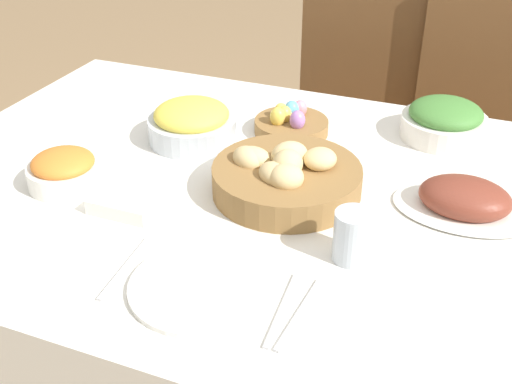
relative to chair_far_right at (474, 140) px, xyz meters
name	(u,v)px	position (x,y,z in m)	size (l,w,h in m)	color
dining_table	(259,316)	(-0.40, -0.90, -0.15)	(1.60, 1.12, 0.75)	silver
chair_far_right	(474,140)	(0.00, 0.00, 0.00)	(0.45, 0.45, 0.99)	brown
chair_far_center	(349,120)	(-0.42, 0.00, 0.00)	(0.44, 0.44, 0.99)	brown
bread_basket	(285,177)	(-0.34, -0.90, 0.27)	(0.32, 0.32, 0.11)	olive
egg_basket	(291,124)	(-0.43, -0.62, 0.25)	(0.19, 0.19, 0.08)	olive
ham_platter	(464,200)	(0.02, -0.83, 0.25)	(0.29, 0.20, 0.08)	white
green_salad_bowl	(445,121)	(-0.07, -0.50, 0.27)	(0.21, 0.21, 0.10)	white
carrot_bowl	(64,170)	(-0.80, -1.04, 0.26)	(0.16, 0.16, 0.08)	white
pineapple_bowl	(192,123)	(-0.64, -0.75, 0.27)	(0.22, 0.22, 0.10)	silver
dinner_plate	(200,286)	(-0.37, -1.25, 0.23)	(0.25, 0.25, 0.01)	white
fork	(126,267)	(-0.52, -1.25, 0.23)	(0.02, 0.19, 0.00)	silver
knife	(282,309)	(-0.22, -1.25, 0.23)	(0.02, 0.19, 0.00)	silver
spoon	(299,314)	(-0.19, -1.25, 0.23)	(0.02, 0.19, 0.00)	silver
drinking_cup	(353,236)	(-0.15, -1.07, 0.28)	(0.07, 0.07, 0.10)	silver
butter_dish	(125,204)	(-0.63, -1.09, 0.24)	(0.14, 0.08, 0.03)	white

